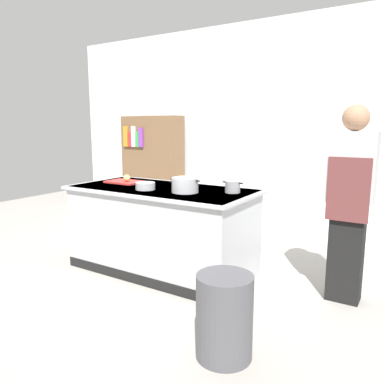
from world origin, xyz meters
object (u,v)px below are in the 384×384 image
person_chef (350,200)px  stock_pot (185,185)px  bookshelf (153,168)px  mixing_bowl (145,186)px  trash_bin (224,316)px  onion (127,178)px  sauce_pan (233,187)px  juice_cup (182,180)px

person_chef → stock_pot: bearing=95.6°
stock_pot → bookshelf: size_ratio=0.19×
mixing_bowl → trash_bin: 1.74m
onion → sauce_pan: (1.28, 0.09, -0.00)m
onion → bookshelf: bearing=119.7°
sauce_pan → person_chef: (1.05, 0.14, -0.04)m
mixing_bowl → sauce_pan: bearing=20.5°
trash_bin → onion: bearing=148.9°
onion → stock_pot: stock_pot is taller
onion → mixing_bowl: (0.45, -0.22, -0.02)m
stock_pot → bookshelf: 2.67m
sauce_pan → bookshelf: (-2.28, 1.66, -0.11)m
sauce_pan → mixing_bowl: size_ratio=1.06×
sauce_pan → person_chef: person_chef is taller
mixing_bowl → stock_pot: bearing=10.5°
mixing_bowl → juice_cup: size_ratio=2.01×
sauce_pan → bookshelf: bearing=144.0°
mixing_bowl → juice_cup: bearing=72.3°
sauce_pan → mixing_bowl: (-0.84, -0.31, -0.02)m
sauce_pan → juice_cup: (-0.69, 0.14, -0.01)m
trash_bin → bookshelf: bearing=134.7°
mixing_bowl → person_chef: size_ratio=0.12×
onion → sauce_pan: size_ratio=0.37×
mixing_bowl → person_chef: (1.89, 0.45, -0.02)m
stock_pot → person_chef: (1.45, 0.37, -0.06)m
juice_cup → onion: bearing=-158.3°
trash_bin → person_chef: 1.55m
onion → stock_pot: 0.89m
trash_bin → bookshelf: 4.04m
sauce_pan → stock_pot: bearing=-149.9°
stock_pot → trash_bin: stock_pot is taller
person_chef → juice_cup: bearing=81.1°
stock_pot → person_chef: person_chef is taller
trash_bin → mixing_bowl: bearing=147.4°
sauce_pan → trash_bin: bearing=-65.9°
mixing_bowl → bookshelf: size_ratio=0.12×
person_chef → trash_bin: bearing=149.7°
mixing_bowl → bookshelf: (-1.45, 1.97, -0.08)m
stock_pot → mixing_bowl: stock_pot is taller
person_chef → bookshelf: (-3.33, 1.52, -0.06)m
stock_pot → sauce_pan: size_ratio=1.54×
mixing_bowl → person_chef: person_chef is taller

